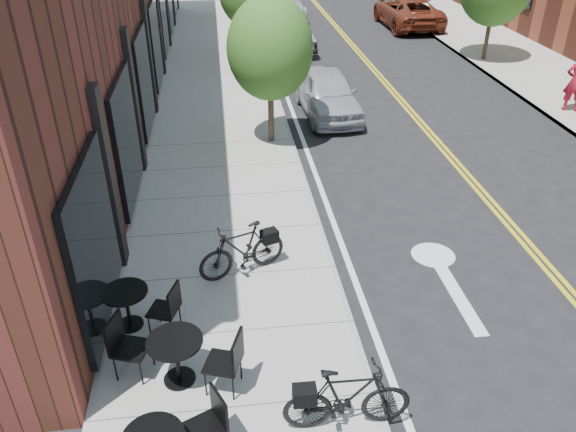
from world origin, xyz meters
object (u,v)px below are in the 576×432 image
parked_car_c (282,3)px  bistro_set_b (127,303)px  parked_car_a (327,93)px  parked_car_far (408,12)px  pedestrian (576,82)px  bicycle_right (347,398)px  parked_car_b (289,33)px  bicycle_left (242,250)px  bistro_set_c (176,354)px

parked_car_c → bistro_set_b: bearing=-101.9°
parked_car_a → parked_car_far: size_ratio=0.76×
parked_car_far → pedestrian: 12.24m
bistro_set_b → parked_car_c: parked_car_c is taller
pedestrian → bicycle_right: bearing=68.5°
parked_car_far → parked_car_b: bearing=28.5°
bicycle_left → parked_car_b: size_ratio=0.41×
parked_car_a → parked_car_c: 14.17m
bicycle_right → bistro_set_b: 3.82m
bistro_set_b → pedestrian: size_ratio=0.94×
parked_car_far → parked_car_a: bearing=61.3°
pedestrian → parked_car_c: bearing=-44.6°
parked_car_a → parked_car_c: parked_car_c is taller
bicycle_right → parked_car_c: size_ratio=0.33×
parked_car_a → bicycle_right: bearing=-101.5°
parked_car_a → pedestrian: bearing=-9.3°
bistro_set_c → parked_car_far: size_ratio=0.36×
parked_car_c → parked_car_far: parked_car_c is taller
bicycle_left → bistro_set_b: size_ratio=0.97×
bicycle_left → pedestrian: size_ratio=0.92×
bistro_set_b → parked_car_a: size_ratio=0.43×
bicycle_left → parked_car_b: (2.83, 15.80, 0.05)m
pedestrian → bicycle_left: bearing=54.0°
bistro_set_b → bistro_set_c: size_ratio=0.92×
parked_car_c → pedestrian: pedestrian is taller
parked_car_b → parked_car_c: 6.41m
bicycle_left → bistro_set_b: bearing=-78.9°
parked_car_b → parked_car_c: size_ratio=0.80×
pedestrian → parked_car_a: bearing=12.9°
parked_car_a → parked_car_b: (-0.22, 7.77, 0.00)m
bicycle_right → parked_car_a: parked_car_a is taller
bicycle_left → parked_car_far: 21.31m
bistro_set_b → parked_car_b: parked_car_b is taller
bicycle_left → parked_car_b: bearing=148.6°
parked_car_a → parked_car_far: parked_car_far is taller
bicycle_left → bicycle_right: size_ratio=0.99×
parked_car_a → parked_car_far: (6.07, 11.23, 0.05)m
parked_car_b → pedestrian: 11.60m
bistro_set_c → pedestrian: 15.00m
bistro_set_b → parked_car_b: 17.63m
parked_car_far → bicycle_left: bearing=64.3°
bistro_set_b → bicycle_left: bearing=51.9°
bistro_set_b → parked_car_far: size_ratio=0.33×
bicycle_left → parked_car_far: size_ratio=0.32×
bicycle_left → parked_car_a: (3.05, 8.03, 0.05)m
parked_car_a → bistro_set_c: bearing=-113.6°
parked_car_b → parked_car_c: parked_car_c is taller
bicycle_right → parked_car_a: (1.90, 11.54, 0.05)m
parked_car_far → pedestrian: bearing=96.2°
parked_car_b → bicycle_left: bearing=-107.2°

